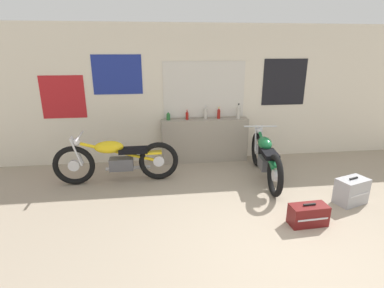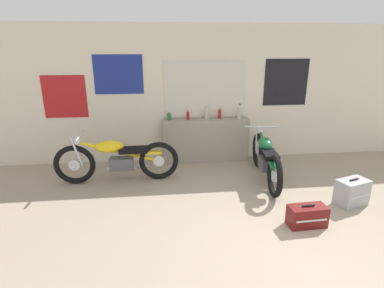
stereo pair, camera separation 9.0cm
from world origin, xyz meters
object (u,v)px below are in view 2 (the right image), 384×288
(bottle_leftmost, at_px, (169,116))
(bottle_rightmost, at_px, (239,112))
(bottle_left_center, at_px, (188,115))
(bottle_right_center, at_px, (220,114))
(motorcycle_yellow, at_px, (117,159))
(hard_case_darkred, at_px, (307,216))
(motorcycle_green, at_px, (266,158))
(hard_case_silver, at_px, (352,192))
(bottle_center, at_px, (206,113))

(bottle_leftmost, height_order, bottle_rightmost, bottle_rightmost)
(bottle_left_center, height_order, bottle_rightmost, bottle_rightmost)
(bottle_right_center, xyz_separation_m, bottle_rightmost, (0.41, -0.06, 0.03))
(motorcycle_yellow, relative_size, hard_case_darkred, 4.19)
(bottle_leftmost, height_order, bottle_right_center, bottle_right_center)
(bottle_right_center, bearing_deg, bottle_left_center, -178.51)
(bottle_leftmost, bearing_deg, motorcycle_green, -32.71)
(bottle_left_center, height_order, motorcycle_yellow, bottle_left_center)
(hard_case_silver, bearing_deg, motorcycle_green, 133.82)
(motorcycle_green, height_order, hard_case_darkred, motorcycle_green)
(bottle_left_center, relative_size, motorcycle_yellow, 0.09)
(bottle_right_center, bearing_deg, motorcycle_yellow, -156.27)
(bottle_right_center, bearing_deg, hard_case_darkred, -74.91)
(bottle_left_center, distance_m, hard_case_silver, 3.28)
(bottle_rightmost, xyz_separation_m, hard_case_darkred, (0.31, -2.59, -0.91))
(bottle_left_center, bearing_deg, motorcycle_yellow, -147.27)
(bottle_leftmost, height_order, bottle_left_center, bottle_left_center)
(bottle_left_center, bearing_deg, bottle_center, 2.65)
(bottle_leftmost, bearing_deg, bottle_right_center, 0.13)
(bottle_rightmost, bearing_deg, bottle_leftmost, 177.77)
(hard_case_darkred, bearing_deg, motorcycle_yellow, 147.47)
(bottle_right_center, height_order, bottle_rightmost, bottle_rightmost)
(bottle_center, relative_size, motorcycle_green, 0.14)
(bottle_leftmost, bearing_deg, hard_case_darkred, -56.20)
(bottle_right_center, bearing_deg, bottle_rightmost, -8.33)
(bottle_leftmost, distance_m, hard_case_darkred, 3.29)
(bottle_center, distance_m, motorcycle_green, 1.57)
(motorcycle_yellow, distance_m, hard_case_darkred, 3.27)
(hard_case_silver, height_order, hard_case_darkred, hard_case_silver)
(bottle_center, height_order, hard_case_darkred, bottle_center)
(bottle_leftmost, relative_size, hard_case_darkred, 0.34)
(bottle_right_center, bearing_deg, bottle_leftmost, -179.87)
(bottle_leftmost, relative_size, hard_case_silver, 0.33)
(bottle_right_center, distance_m, motorcycle_yellow, 2.30)
(bottle_right_center, bearing_deg, hard_case_silver, -52.27)
(motorcycle_green, bearing_deg, bottle_leftmost, 147.29)
(bottle_rightmost, distance_m, hard_case_darkred, 2.76)
(bottle_center, height_order, bottle_right_center, bottle_center)
(bottle_center, distance_m, hard_case_darkred, 2.96)
(bottle_right_center, height_order, hard_case_darkred, bottle_right_center)
(bottle_left_center, xyz_separation_m, bottle_right_center, (0.67, 0.02, 0.02))
(motorcycle_yellow, xyz_separation_m, motorcycle_green, (2.69, -0.21, -0.01))
(bottle_right_center, relative_size, motorcycle_yellow, 0.11)
(bottle_center, bearing_deg, hard_case_silver, -47.93)
(bottle_center, bearing_deg, motorcycle_green, -49.72)
(motorcycle_yellow, height_order, hard_case_silver, motorcycle_yellow)
(hard_case_darkred, bearing_deg, bottle_rightmost, 96.79)
(hard_case_silver, bearing_deg, hard_case_darkred, -153.32)
(bottle_leftmost, xyz_separation_m, bottle_right_center, (1.06, 0.00, 0.03))
(motorcycle_green, bearing_deg, hard_case_silver, -46.18)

